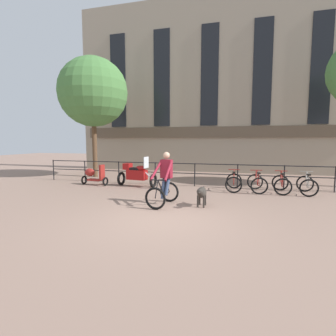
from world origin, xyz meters
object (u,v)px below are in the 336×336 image
Objects in this scene: parked_bicycle_mid_right at (281,184)px; parked_bicycle_far_end at (307,185)px; parked_bicycle_near_lamp at (234,182)px; parked_bicycle_mid_left at (257,183)px; dog at (201,193)px; parked_scooter at (94,175)px; parked_motorcycle at (137,174)px; cyclist_with_bike at (164,181)px.

parked_bicycle_mid_right is 0.91m from parked_bicycle_far_end.
parked_bicycle_far_end is (2.74, 0.00, 0.00)m from parked_bicycle_near_lamp.
parked_bicycle_mid_left and parked_bicycle_far_end have the same top height.
parked_bicycle_near_lamp reaches higher than dog.
parked_scooter reaches higher than dog.
parked_bicycle_mid_right is at bearing 5.37° from parked_bicycle_far_end.
dog is 3.10m from parked_bicycle_near_lamp.
dog is at bearing -123.82° from parked_motorcycle.
parked_motorcycle is at bearing 133.82° from cyclist_with_bike.
parked_scooter is at bearing 101.50° from parked_motorcycle.
parked_bicycle_far_end is at bearing 40.73° from dog.
dog is (1.20, 0.03, -0.33)m from cyclist_with_bike.
parked_bicycle_near_lamp is (2.13, 2.99, -0.41)m from cyclist_with_bike.
parked_bicycle_near_lamp is at bearing 62.28° from cyclist_with_bike.
cyclist_with_bike reaches higher than dog.
parked_scooter reaches higher than parked_bicycle_mid_left.
parked_bicycle_far_end is at bearing -81.85° from parked_scooter.
parked_bicycle_mid_right is at bearing 44.83° from cyclist_with_bike.
parked_bicycle_mid_right is (3.95, 2.99, -0.41)m from cyclist_with_bike.
parked_bicycle_near_lamp is 0.84× the size of parked_scooter.
cyclist_with_bike is 1.46× the size of parked_bicycle_far_end.
parked_bicycle_mid_left and parked_bicycle_mid_right have the same top height.
parked_scooter is at bearing -3.47° from parked_bicycle_mid_left.
parked_motorcycle is at bearing 140.87° from dog.
parked_bicycle_near_lamp is 2.74m from parked_bicycle_far_end.
parked_bicycle_mid_left is at bearing -82.07° from parked_motorcycle.
parked_bicycle_mid_left is (0.91, 0.00, 0.00)m from parked_bicycle_near_lamp.
cyclist_with_bike is 5.73m from parked_bicycle_far_end.
parked_bicycle_far_end is (0.91, 0.00, 0.00)m from parked_bicycle_mid_right.
parked_bicycle_mid_right is (1.83, 0.00, -0.00)m from parked_bicycle_near_lamp.
parked_scooter is (-4.21, 2.76, -0.30)m from cyclist_with_bike.
parked_bicycle_mid_left is 7.25m from parked_scooter.
parked_motorcycle is (-3.33, 2.89, 0.12)m from dog.
dog is 0.78× the size of parked_bicycle_mid_left.
parked_motorcycle is 7.00m from parked_bicycle_far_end.
parked_motorcycle reaches higher than dog.
cyclist_with_bike reaches higher than parked_bicycle_mid_right.
parked_scooter is (-5.40, 2.73, 0.02)m from dog.
parked_bicycle_near_lamp is 0.95× the size of parked_bicycle_far_end.
dog is 4.41m from parked_motorcycle.
dog is 0.78× the size of parked_bicycle_far_end.
parked_bicycle_near_lamp is at bearing -81.91° from parked_motorcycle.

